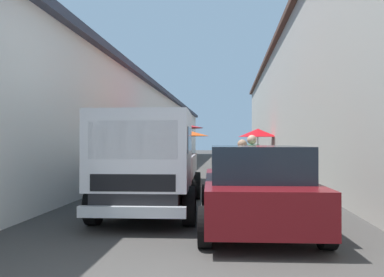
# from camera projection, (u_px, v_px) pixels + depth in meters

# --- Properties ---
(ground) EXTENTS (90.00, 90.00, 0.00)m
(ground) POSITION_uv_depth(u_px,v_px,m) (215.00, 176.00, 16.49)
(ground) COLOR #3D3A38
(building_left_whitewash) EXTENTS (49.80, 7.50, 4.54)m
(building_left_whitewash) POSITION_uv_depth(u_px,v_px,m) (86.00, 127.00, 19.42)
(building_left_whitewash) COLOR silver
(building_left_whitewash) RESTS_ON ground
(building_right_concrete) EXTENTS (49.80, 7.50, 7.17)m
(building_right_concrete) POSITION_uv_depth(u_px,v_px,m) (356.00, 99.00, 18.08)
(building_right_concrete) COLOR #A39E93
(building_right_concrete) RESTS_ON ground
(fruit_stall_far_left) EXTENTS (2.46, 2.46, 2.09)m
(fruit_stall_far_left) POSITION_uv_depth(u_px,v_px,m) (169.00, 142.00, 11.34)
(fruit_stall_far_left) COLOR #9E9EA3
(fruit_stall_far_left) RESTS_ON ground
(fruit_stall_far_right) EXTENTS (2.32, 2.32, 2.35)m
(fruit_stall_far_right) POSITION_uv_depth(u_px,v_px,m) (258.00, 137.00, 22.30)
(fruit_stall_far_right) COLOR #9E9EA3
(fruit_stall_far_right) RESTS_ON ground
(fruit_stall_near_left) EXTENTS (2.82, 2.82, 2.40)m
(fruit_stall_near_left) POSITION_uv_depth(u_px,v_px,m) (166.00, 134.00, 13.95)
(fruit_stall_near_left) COLOR #9E9EA3
(fruit_stall_near_left) RESTS_ON ground
(hatchback_car) EXTENTS (3.99, 2.08, 1.45)m
(hatchback_car) POSITION_uv_depth(u_px,v_px,m) (254.00, 186.00, 6.62)
(hatchback_car) COLOR #600F14
(hatchback_car) RESTS_ON ground
(delivery_truck) EXTENTS (5.00, 2.15, 2.08)m
(delivery_truck) POSITION_uv_depth(u_px,v_px,m) (148.00, 166.00, 7.47)
(delivery_truck) COLOR black
(delivery_truck) RESTS_ON ground
(vendor_by_crates) EXTENTS (0.64, 0.33, 1.68)m
(vendor_by_crates) POSITION_uv_depth(u_px,v_px,m) (252.00, 164.00, 8.99)
(vendor_by_crates) COLOR #232328
(vendor_by_crates) RESTS_ON ground
(vendor_in_shade) EXTENTS (0.63, 0.27, 1.57)m
(vendor_in_shade) POSITION_uv_depth(u_px,v_px,m) (242.00, 169.00, 8.37)
(vendor_in_shade) COLOR navy
(vendor_in_shade) RESTS_ON ground
(parked_scooter) EXTENTS (1.68, 0.52, 1.14)m
(parked_scooter) POSITION_uv_depth(u_px,v_px,m) (115.00, 177.00, 11.10)
(parked_scooter) COLOR black
(parked_scooter) RESTS_ON ground
(plastic_stool) EXTENTS (0.30, 0.30, 0.43)m
(plastic_stool) POSITION_uv_depth(u_px,v_px,m) (156.00, 171.00, 15.00)
(plastic_stool) COLOR #194CB2
(plastic_stool) RESTS_ON ground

